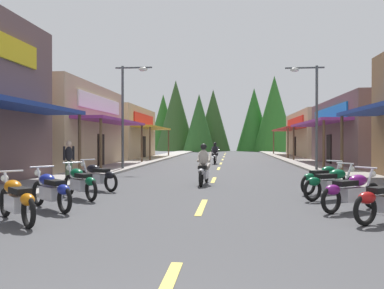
{
  "coord_description": "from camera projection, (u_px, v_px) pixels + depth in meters",
  "views": [
    {
      "loc": [
        0.73,
        -2.06,
        1.67
      ],
      "look_at": [
        -1.56,
        20.89,
        1.45
      ],
      "focal_mm": 36.5,
      "sensor_mm": 36.0,
      "label": 1
    }
  ],
  "objects": [
    {
      "name": "ground",
      "position": [
        220.0,
        167.0,
        25.45
      ],
      "size": [
        9.91,
        76.85,
        0.1
      ],
      "primitive_type": "cube",
      "color": "#424244"
    },
    {
      "name": "sidewalk_left",
      "position": [
        127.0,
        165.0,
        26.06
      ],
      "size": [
        2.52,
        76.85,
        0.12
      ],
      "primitive_type": "cube",
      "color": "#9E9991",
      "rests_on": "ground"
    },
    {
      "name": "sidewalk_right",
      "position": [
        317.0,
        166.0,
        24.83
      ],
      "size": [
        2.52,
        76.85,
        0.12
      ],
      "primitive_type": "cube",
      "color": "gray",
      "rests_on": "ground"
    },
    {
      "name": "centerline_dashes",
      "position": [
        221.0,
        164.0,
        28.57
      ],
      "size": [
        0.16,
        50.97,
        0.01
      ],
      "color": "#E0C64C",
      "rests_on": "ground"
    },
    {
      "name": "storefront_left_middle",
      "position": [
        48.0,
        127.0,
        24.93
      ],
      "size": [
        8.79,
        10.65,
        5.13
      ],
      "color": "tan",
      "rests_on": "ground"
    },
    {
      "name": "storefront_left_far",
      "position": [
        102.0,
        133.0,
        37.24
      ],
      "size": [
        10.05,
        11.12,
        4.77
      ],
      "color": "tan",
      "rests_on": "ground"
    },
    {
      "name": "storefront_right_middle",
      "position": [
        384.0,
        132.0,
        26.34
      ],
      "size": [
        9.07,
        12.05,
        4.5
      ],
      "color": "brown",
      "rests_on": "ground"
    },
    {
      "name": "storefront_right_far",
      "position": [
        332.0,
        134.0,
        40.63
      ],
      "size": [
        9.35,
        13.65,
        4.66
      ],
      "color": "tan",
      "rests_on": "ground"
    },
    {
      "name": "streetlamp_left",
      "position": [
        128.0,
        102.0,
        21.95
      ],
      "size": [
        2.08,
        0.3,
        5.89
      ],
      "color": "#474C51",
      "rests_on": "ground"
    },
    {
      "name": "streetlamp_right",
      "position": [
        310.0,
        102.0,
        21.11
      ],
      "size": [
        2.08,
        0.3,
        5.74
      ],
      "color": "#474C51",
      "rests_on": "ground"
    },
    {
      "name": "motorcycle_parked_right_1",
      "position": [
        352.0,
        191.0,
        9.26
      ],
      "size": [
        1.78,
        1.36,
        1.04
      ],
      "rotation": [
        0.0,
        0.0,
        0.64
      ],
      "color": "black",
      "rests_on": "ground"
    },
    {
      "name": "motorcycle_parked_right_2",
      "position": [
        332.0,
        182.0,
        11.07
      ],
      "size": [
        1.86,
        1.23,
        1.04
      ],
      "rotation": [
        0.0,
        0.0,
        0.57
      ],
      "color": "black",
      "rests_on": "ground"
    },
    {
      "name": "motorcycle_parked_right_3",
      "position": [
        324.0,
        178.0,
        12.4
      ],
      "size": [
        1.74,
        1.41,
        1.04
      ],
      "rotation": [
        0.0,
        0.0,
        0.67
      ],
      "color": "black",
      "rests_on": "ground"
    },
    {
      "name": "motorcycle_parked_left_0",
      "position": [
        16.0,
        199.0,
        7.95
      ],
      "size": [
        1.63,
        1.54,
        1.04
      ],
      "rotation": [
        0.0,
        0.0,
        2.39
      ],
      "color": "black",
      "rests_on": "ground"
    },
    {
      "name": "motorcycle_parked_left_1",
      "position": [
        51.0,
        190.0,
        9.44
      ],
      "size": [
        1.69,
        1.47,
        1.04
      ],
      "rotation": [
        0.0,
        0.0,
        2.43
      ],
      "color": "black",
      "rests_on": "ground"
    },
    {
      "name": "motorcycle_parked_left_2",
      "position": [
        80.0,
        182.0,
        11.28
      ],
      "size": [
        1.61,
        1.56,
        1.04
      ],
      "rotation": [
        0.0,
        0.0,
        2.37
      ],
      "color": "black",
      "rests_on": "ground"
    },
    {
      "name": "motorcycle_parked_left_3",
      "position": [
        97.0,
        176.0,
        13.2
      ],
      "size": [
        1.84,
        1.27,
        1.04
      ],
      "rotation": [
        0.0,
        0.0,
        2.56
      ],
      "color": "black",
      "rests_on": "ground"
    },
    {
      "name": "rider_cruising_lead",
      "position": [
        204.0,
        168.0,
        14.82
      ],
      "size": [
        0.6,
        2.14,
        1.57
      ],
      "rotation": [
        0.0,
        0.0,
        1.5
      ],
      "color": "black",
      "rests_on": "ground"
    },
    {
      "name": "rider_cruising_trailing",
      "position": [
        215.0,
        155.0,
        28.24
      ],
      "size": [
        0.6,
        2.14,
        1.57
      ],
      "rotation": [
        0.0,
        0.0,
        1.57
      ],
      "color": "black",
      "rests_on": "ground"
    },
    {
      "name": "pedestrian_by_shop",
      "position": [
        69.0,
        158.0,
        15.92
      ],
      "size": [
        0.39,
        0.52,
        1.68
      ],
      "rotation": [
        0.0,
        0.0,
        2.7
      ],
      "color": "#3F593F",
      "rests_on": "ground"
    },
    {
      "name": "treeline_backdrop",
      "position": [
        216.0,
        118.0,
        63.84
      ],
      "size": [
        24.54,
        11.18,
        11.88
      ],
      "color": "#2F5023",
      "rests_on": "ground"
    }
  ]
}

